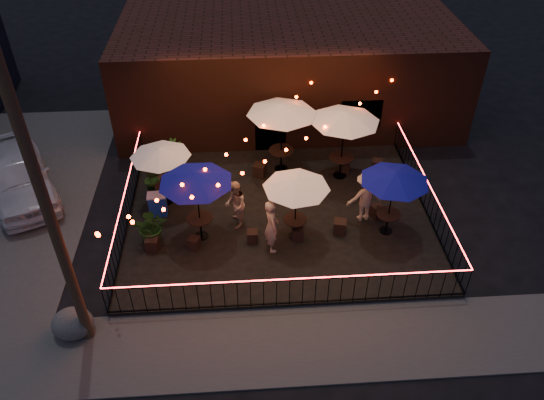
{
  "coord_description": "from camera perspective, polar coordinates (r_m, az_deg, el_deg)",
  "views": [
    {
      "loc": [
        -1.15,
        -11.78,
        11.59
      ],
      "look_at": [
        -0.24,
        1.57,
        1.09
      ],
      "focal_mm": 35.0,
      "sensor_mm": 36.0,
      "label": 1
    }
  ],
  "objects": [
    {
      "name": "potted_shrub_b",
      "position": [
        18.94,
        -12.63,
        2.2
      ],
      "size": [
        0.81,
        0.73,
        1.22
      ],
      "primitive_type": "imported",
      "rotation": [
        0.0,
        0.0,
        -0.33
      ],
      "color": "#10350A",
      "rests_on": "patio"
    },
    {
      "name": "bistro_chair_6",
      "position": [
        19.57,
        -1.35,
        3.23
      ],
      "size": [
        0.54,
        0.54,
        0.5
      ],
      "primitive_type": "cube",
      "rotation": [
        0.0,
        0.0,
        -0.35
      ],
      "color": "black",
      "rests_on": "patio"
    },
    {
      "name": "brick_building",
      "position": [
        23.89,
        1.67,
        14.43
      ],
      "size": [
        14.0,
        8.0,
        4.0
      ],
      "color": "#38190F",
      "rests_on": "ground"
    },
    {
      "name": "bistro_chair_11",
      "position": [
        20.29,
        11.23,
        3.73
      ],
      "size": [
        0.45,
        0.45,
        0.43
      ],
      "primitive_type": "cube",
      "rotation": [
        0.0,
        0.0,
        2.88
      ],
      "color": "black",
      "rests_on": "patio"
    },
    {
      "name": "bistro_chair_10",
      "position": [
        20.01,
        7.79,
        3.67
      ],
      "size": [
        0.49,
        0.49,
        0.47
      ],
      "primitive_type": "cube",
      "rotation": [
        0.0,
        0.0,
        -0.27
      ],
      "color": "black",
      "rests_on": "patio"
    },
    {
      "name": "bistro_chair_1",
      "position": [
        16.74,
        -8.4,
        -4.58
      ],
      "size": [
        0.45,
        0.45,
        0.4
      ],
      "primitive_type": "cube",
      "rotation": [
        0.0,
        0.0,
        2.73
      ],
      "color": "black",
      "rests_on": "patio"
    },
    {
      "name": "ground",
      "position": [
        16.57,
        1.21,
        -6.28
      ],
      "size": [
        110.0,
        110.0,
        0.0
      ],
      "primitive_type": "plane",
      "color": "black",
      "rests_on": "ground"
    },
    {
      "name": "car_white",
      "position": [
        20.58,
        -25.69,
        2.5
      ],
      "size": [
        4.06,
        5.4,
        1.71
      ],
      "primitive_type": "imported",
      "rotation": [
        0.0,
        0.0,
        0.46
      ],
      "color": "silver",
      "rests_on": "ground"
    },
    {
      "name": "cafe_table_4",
      "position": [
        16.37,
        13.1,
        2.37
      ],
      "size": [
        2.45,
        2.45,
        2.34
      ],
      "rotation": [
        0.0,
        0.0,
        0.17
      ],
      "color": "black",
      "rests_on": "patio"
    },
    {
      "name": "cafe_table_2",
      "position": [
        15.8,
        2.65,
        1.73
      ],
      "size": [
        2.44,
        2.44,
        2.27
      ],
      "rotation": [
        0.0,
        0.0,
        -0.21
      ],
      "color": "black",
      "rests_on": "patio"
    },
    {
      "name": "cafe_table_0",
      "position": [
        15.82,
        -8.24,
        2.29
      ],
      "size": [
        2.97,
        2.97,
        2.5
      ],
      "rotation": [
        0.0,
        0.0,
        -0.4
      ],
      "color": "black",
      "rests_on": "patio"
    },
    {
      "name": "potted_shrub_a",
      "position": [
        16.95,
        -12.82,
        -2.78
      ],
      "size": [
        1.1,
        0.96,
        1.2
      ],
      "primitive_type": "imported",
      "rotation": [
        0.0,
        0.0,
        0.02
      ],
      "color": "#1A340F",
      "rests_on": "patio"
    },
    {
      "name": "patron_b",
      "position": [
        17.01,
        -3.98,
        -0.51
      ],
      "size": [
        0.7,
        0.87,
        1.69
      ],
      "primitive_type": "imported",
      "rotation": [
        0.0,
        0.0,
        -1.5
      ],
      "color": "tan",
      "rests_on": "patio"
    },
    {
      "name": "cooler",
      "position": [
        18.09,
        -12.19,
        -0.45
      ],
      "size": [
        0.64,
        0.48,
        0.81
      ],
      "rotation": [
        0.0,
        0.0,
        0.05
      ],
      "color": "#1A3BA4",
      "rests_on": "patio"
    },
    {
      "name": "bistro_chair_9",
      "position": [
        18.04,
        11.26,
        -1.2
      ],
      "size": [
        0.49,
        0.49,
        0.44
      ],
      "primitive_type": "cube",
      "rotation": [
        0.0,
        0.0,
        3.52
      ],
      "color": "black",
      "rests_on": "patio"
    },
    {
      "name": "festoon_lights",
      "position": [
        16.25,
        -2.73,
        4.14
      ],
      "size": [
        10.02,
        8.72,
        1.32
      ],
      "color": "#EF2500",
      "rests_on": "ground"
    },
    {
      "name": "bistro_chair_3",
      "position": [
        18.81,
        -5.89,
        1.23
      ],
      "size": [
        0.37,
        0.37,
        0.42
      ],
      "primitive_type": "cube",
      "rotation": [
        0.0,
        0.0,
        3.07
      ],
      "color": "black",
      "rests_on": "patio"
    },
    {
      "name": "cafe_table_5",
      "position": [
        18.55,
        7.87,
        8.81
      ],
      "size": [
        2.48,
        2.48,
        2.7
      ],
      "rotation": [
        0.0,
        0.0,
        0.01
      ],
      "color": "black",
      "rests_on": "patio"
    },
    {
      "name": "utility_pole",
      "position": [
        12.65,
        -22.63,
        -2.23
      ],
      "size": [
        0.26,
        0.26,
        8.0
      ],
      "primitive_type": "cylinder",
      "color": "#3C2518",
      "rests_on": "ground"
    },
    {
      "name": "bistro_chair_7",
      "position": [
        19.15,
        2.77,
        2.26
      ],
      "size": [
        0.46,
        0.46,
        0.47
      ],
      "primitive_type": "cube",
      "rotation": [
        0.0,
        0.0,
        2.98
      ],
      "color": "black",
      "rests_on": "patio"
    },
    {
      "name": "bistro_chair_4",
      "position": [
        16.8,
        -2.1,
        -3.92
      ],
      "size": [
        0.36,
        0.36,
        0.4
      ],
      "primitive_type": "cube",
      "rotation": [
        0.0,
        0.0,
        -0.07
      ],
      "color": "black",
      "rests_on": "patio"
    },
    {
      "name": "patron_c",
      "position": [
        17.45,
        9.98,
        0.34
      ],
      "size": [
        1.26,
        0.83,
        1.82
      ],
      "primitive_type": "imported",
      "rotation": [
        0.0,
        0.0,
        3.27
      ],
      "color": "tan",
      "rests_on": "patio"
    },
    {
      "name": "bistro_chair_8",
      "position": [
        17.23,
        7.31,
        -2.85
      ],
      "size": [
        0.47,
        0.47,
        0.46
      ],
      "primitive_type": "cube",
      "rotation": [
        0.0,
        0.0,
        -0.24
      ],
      "color": "black",
      "rests_on": "patio"
    },
    {
      "name": "fence_right",
      "position": [
        18.63,
        16.22,
        0.46
      ],
      "size": [
        0.04,
        8.0,
        1.04
      ],
      "rotation": [
        0.0,
        0.0,
        1.57
      ],
      "color": "black",
      "rests_on": "patio"
    },
    {
      "name": "fence_front",
      "position": [
        14.71,
        1.91,
        -9.88
      ],
      "size": [
        10.0,
        0.04,
        1.04
      ],
      "color": "black",
      "rests_on": "patio"
    },
    {
      "name": "patio",
      "position": [
        18.0,
        0.68,
        -1.66
      ],
      "size": [
        10.0,
        8.0,
        0.15
      ],
      "primitive_type": "cube",
      "color": "black",
      "rests_on": "ground"
    },
    {
      "name": "bistro_chair_5",
      "position": [
        16.88,
        2.77,
        -3.59
      ],
      "size": [
        0.41,
        0.41,
        0.44
      ],
      "primitive_type": "cube",
      "rotation": [
        0.0,
        0.0,
        3.03
      ],
      "color": "black",
      "rests_on": "patio"
    },
    {
      "name": "potted_shrub_c",
      "position": [
        19.72,
        -10.69,
        4.42
      ],
      "size": [
        0.8,
        0.8,
        1.41
      ],
      "primitive_type": "imported",
      "rotation": [
        0.0,
        0.0,
        -0.01
      ],
      "color": "#10360C",
      "rests_on": "patio"
    },
    {
      "name": "cafe_table_3",
      "position": [
        18.75,
        1.06,
        9.7
      ],
      "size": [
        2.65,
        2.65,
        2.76
      ],
      "rotation": [
        0.0,
        0.0,
        0.06
      ],
      "color": "black",
      "rests_on": "patio"
    },
    {
      "name": "cafe_table_1",
      "position": [
        17.66,
        -11.94,
        4.97
      ],
      "size": [
        2.08,
        2.08,
        2.21
      ],
      "rotation": [
        0.0,
        0.0,
        0.04
      ],
      "color": "black",
      "rests_on": "patio"
    },
    {
      "name": "bistro_chair_2",
      "position": [
        19.43,
        -11.79,
        1.96
      ],
      "size": [
        0.42,
        0.42,
        0.46
      ],
      "primitive_type": "cube",
      "rotation": [
        0.0,
        0.0,
        0.08
      ],
      "color": "black",
      "rests_on": "patio"
    },
    {
      "name": "patron_a",
      "position": [
        16.06,
        -0.07,
        -2.79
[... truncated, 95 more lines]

